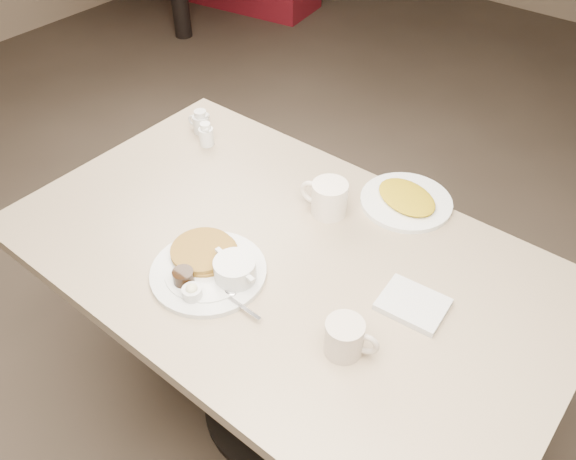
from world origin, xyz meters
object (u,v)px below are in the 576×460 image
Objects in this scene: main_plate at (212,267)px; creamer_right at (206,135)px; creamer_left at (201,122)px; coffee_mug_near at (346,337)px; coffee_mug_far at (328,198)px; diner_table at (284,295)px; hash_plate at (406,200)px.

main_plate is 0.60m from creamer_right.
main_plate is 0.68m from creamer_left.
coffee_mug_near reaches higher than creamer_left.
coffee_mug_far is at bearing 77.60° from main_plate.
diner_table is 0.69m from creamer_left.
coffee_mug_far reaches higher than diner_table.
creamer_left is at bearing 153.85° from coffee_mug_near.
hash_plate is at bearing 47.46° from coffee_mug_far.
creamer_left reaches higher than main_plate.
creamer_left is at bearing 154.28° from diner_table.
creamer_left reaches higher than hash_plate.
diner_table is 3.92× the size of main_plate.
diner_table is 0.40m from coffee_mug_near.
coffee_mug_near is at bearing -25.58° from creamer_right.
main_plate is at bearing -42.47° from creamer_left.
coffee_mug_near is 0.88× the size of coffee_mug_far.
main_plate reaches higher than diner_table.
main_plate is (-0.09, -0.17, 0.19)m from diner_table.
creamer_left is at bearing 172.92° from coffee_mug_far.
creamer_left is 0.08m from creamer_right.
hash_plate is at bearing 66.42° from main_plate.
coffee_mug_far is 0.24m from hash_plate.
coffee_mug_near is at bearing -49.50° from coffee_mug_far.
coffee_mug_far is 0.59m from creamer_left.
coffee_mug_near is 1.69× the size of creamer_right.
creamer_left is at bearing -172.28° from hash_plate.
creamer_left is at bearing 137.53° from main_plate.
hash_plate is at bearing 12.12° from creamer_right.
coffee_mug_far is at bearing -7.08° from creamer_left.
creamer_left and creamer_right have the same top height.
creamer_left is (-0.58, 0.07, -0.01)m from coffee_mug_far.
diner_table is at bearing -111.10° from hash_plate.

